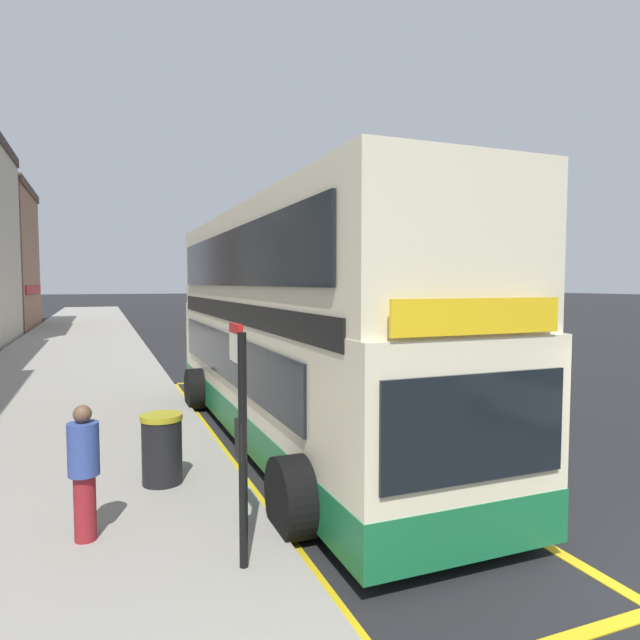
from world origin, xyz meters
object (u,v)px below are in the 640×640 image
object	(u,v)px
bus_stop_sign	(241,422)
litter_bin	(162,449)
double_decker_bus	(293,333)
pedestrian_waiting_near_sign	(84,468)
parked_car_white_behind	(204,308)
parked_car_white_ahead	(247,312)

from	to	relation	value
bus_stop_sign	litter_bin	size ratio (longest dim) A/B	2.45
double_decker_bus	litter_bin	distance (m)	3.64
pedestrian_waiting_near_sign	litter_bin	bearing A→B (deg)	56.84
double_decker_bus	pedestrian_waiting_near_sign	xyz separation A→B (m)	(-3.68, -3.53, -1.09)
bus_stop_sign	pedestrian_waiting_near_sign	world-z (taller)	bus_stop_sign
parked_car_white_behind	pedestrian_waiting_near_sign	bearing A→B (deg)	-101.92
pedestrian_waiting_near_sign	litter_bin	distance (m)	1.85
double_decker_bus	parked_car_white_behind	world-z (taller)	double_decker_bus
double_decker_bus	pedestrian_waiting_near_sign	bearing A→B (deg)	-136.23
parked_car_white_behind	litter_bin	xyz separation A→B (m)	(-7.93, -42.45, -0.15)
parked_car_white_ahead	parked_car_white_behind	distance (m)	8.93
bus_stop_sign	litter_bin	world-z (taller)	bus_stop_sign
bus_stop_sign	parked_car_white_ahead	bearing A→B (deg)	75.79
double_decker_bus	litter_bin	bearing A→B (deg)	-143.27
double_decker_bus	parked_car_white_behind	distance (m)	40.81
parked_car_white_ahead	pedestrian_waiting_near_sign	distance (m)	36.83
pedestrian_waiting_near_sign	litter_bin	world-z (taller)	pedestrian_waiting_near_sign
pedestrian_waiting_near_sign	double_decker_bus	bearing A→B (deg)	43.77
bus_stop_sign	litter_bin	xyz separation A→B (m)	(-0.53, 2.68, -0.98)
parked_car_white_behind	litter_bin	size ratio (longest dim) A/B	4.14
parked_car_white_behind	pedestrian_waiting_near_sign	xyz separation A→B (m)	(-8.93, -43.97, 0.17)
parked_car_white_ahead	litter_bin	world-z (taller)	parked_car_white_ahead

